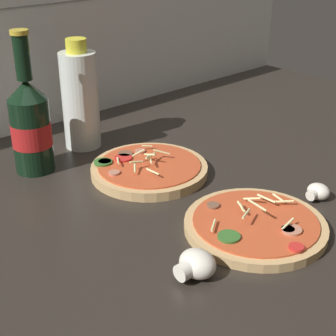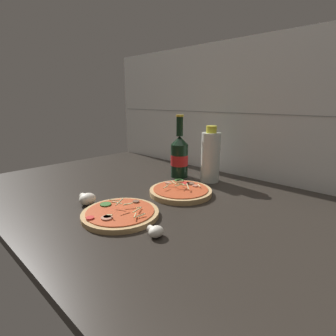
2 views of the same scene
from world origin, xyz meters
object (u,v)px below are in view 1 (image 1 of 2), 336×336
(pizza_far, at_px, (149,169))
(oil_bottle, at_px, (80,99))
(mushroom_left, at_px, (318,192))
(mushroom_right, at_px, (196,264))
(beer_bottle, at_px, (30,124))
(pizza_near, at_px, (255,225))

(pizza_far, height_order, oil_bottle, oil_bottle)
(pizza_far, xyz_separation_m, mushroom_left, (0.16, -0.27, 0.00))
(mushroom_left, distance_m, mushroom_right, 0.31)
(beer_bottle, distance_m, mushroom_right, 0.45)
(pizza_far, relative_size, beer_bottle, 0.83)
(mushroom_left, relative_size, mushroom_right, 0.74)
(beer_bottle, bearing_deg, pizza_far, -47.21)
(pizza_far, bearing_deg, mushroom_left, -60.34)
(beer_bottle, height_order, mushroom_right, beer_bottle)
(mushroom_left, bearing_deg, beer_bottle, 125.11)
(pizza_far, xyz_separation_m, mushroom_right, (-0.15, -0.28, 0.01))
(oil_bottle, distance_m, mushroom_right, 0.51)
(pizza_far, bearing_deg, beer_bottle, 132.79)
(oil_bottle, bearing_deg, pizza_near, -88.55)
(pizza_near, height_order, mushroom_left, pizza_near)
(pizza_far, bearing_deg, oil_bottle, 94.32)
(pizza_near, relative_size, mushroom_left, 5.25)
(pizza_far, relative_size, mushroom_right, 3.87)
(mushroom_right, bearing_deg, beer_bottle, 89.55)
(beer_bottle, xyz_separation_m, mushroom_right, (-0.00, -0.45, -0.08))
(pizza_near, bearing_deg, pizza_far, 89.26)
(beer_bottle, height_order, mushroom_left, beer_bottle)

